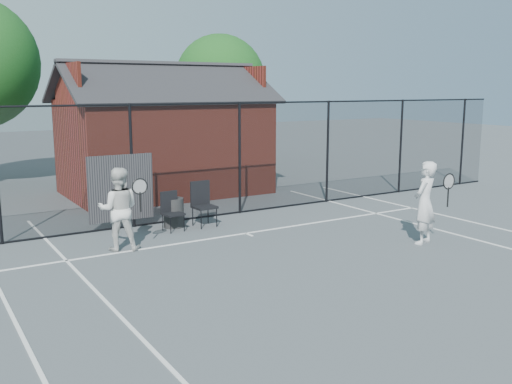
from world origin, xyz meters
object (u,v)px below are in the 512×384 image
clubhouse (164,143)px  chair_right (204,205)px  waste_bin (174,213)px  player_front (425,203)px  chair_left (173,212)px  player_back (119,209)px

clubhouse → chair_right: bearing=-101.6°
chair_right → waste_bin: bearing=152.0°
player_front → chair_right: (-3.38, 3.91, -0.37)m
clubhouse → chair_left: 5.36m
player_back → waste_bin: size_ratio=2.42×
player_front → chair_right: size_ratio=1.68×
player_front → player_back: 6.54m
player_back → chair_left: bearing=28.8°
clubhouse → player_front: clubhouse is taller
player_front → chair_left: bearing=137.5°
player_front → chair_left: size_ratio=1.97×
player_front → waste_bin: size_ratio=2.52×
clubhouse → waste_bin: size_ratio=9.01×
chair_left → chair_right: (0.85, 0.04, 0.08)m
chair_left → clubhouse: bearing=62.1°
chair_left → waste_bin: size_ratio=1.28×
clubhouse → player_back: size_ratio=3.72×
chair_left → waste_bin: (0.17, 0.36, -0.10)m
player_front → waste_bin: (-4.06, 4.24, -0.55)m
chair_right → clubhouse: bearing=76.1°
clubhouse → chair_left: (-1.85, -4.90, -1.15)m
player_back → chair_right: bearing=20.5°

